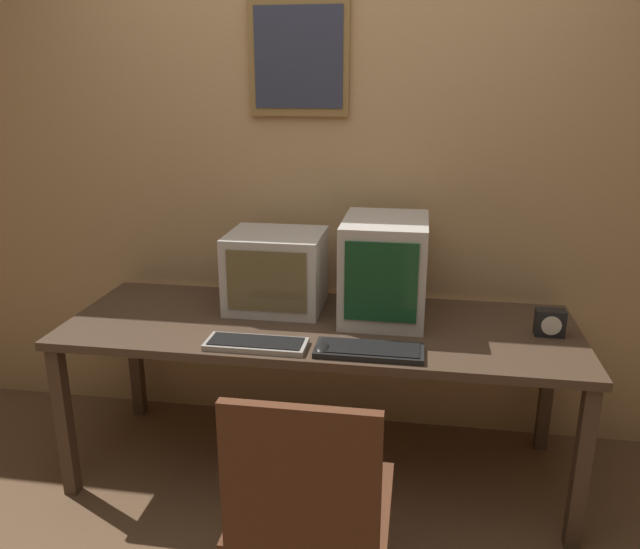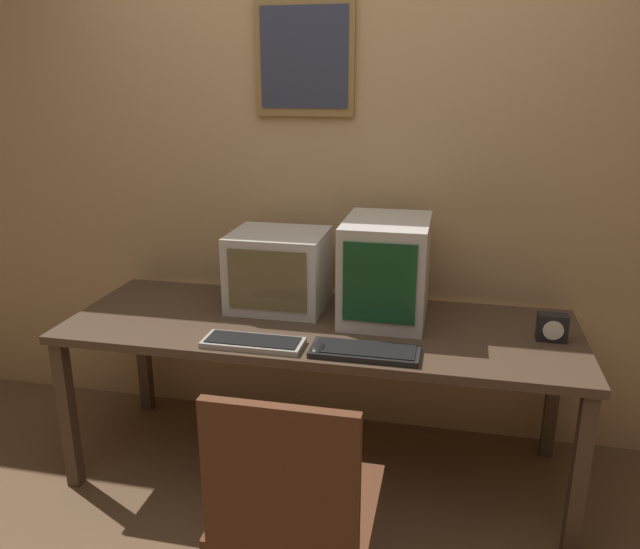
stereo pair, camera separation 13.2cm
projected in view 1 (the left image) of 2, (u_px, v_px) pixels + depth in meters
The scene contains 9 objects.
wall_back at pixel (336, 170), 2.94m from camera, with size 8.00×0.08×2.60m.
desk at pixel (320, 336), 2.68m from camera, with size 2.16×0.78×0.72m.
monitor_left at pixel (276, 270), 2.80m from camera, with size 0.42×0.37×0.34m.
monitor_right at pixel (384, 268), 2.68m from camera, with size 0.35×0.46×0.43m.
keyboard_main at pixel (256, 344), 2.41m from camera, with size 0.39×0.15×0.03m.
keyboard_side at pixel (369, 350), 2.36m from camera, with size 0.41×0.17×0.03m.
mouse_near_keyboard at pixel (322, 349), 2.36m from camera, with size 0.06×0.10×0.04m.
desk_clock at pixel (550, 323), 2.51m from camera, with size 0.12×0.07×0.11m.
office_chair at pixel (310, 532), 1.92m from camera, with size 0.50×0.50×0.90m.
Camera 1 is at (0.39, -1.54, 1.71)m, focal length 35.00 mm.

